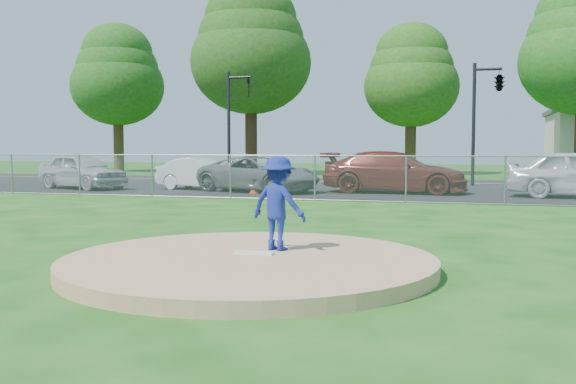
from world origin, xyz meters
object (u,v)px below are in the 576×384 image
(parked_car_white, at_px, (204,174))
(parked_car_darkred, at_px, (395,172))
(traffic_signal_center, at_px, (497,84))
(parked_car_gray, at_px, (259,174))
(tree_far_left, at_px, (117,74))
(tree_left, at_px, (251,47))
(pitcher, at_px, (278,203))
(parked_car_silver, at_px, (82,171))
(traffic_signal_left, at_px, (233,116))
(tree_center, at_px, (411,75))
(traffic_cone, at_px, (255,184))

(parked_car_white, xyz_separation_m, parked_car_darkred, (7.85, 0.42, 0.14))
(traffic_signal_center, relative_size, parked_car_gray, 1.11)
(tree_far_left, height_order, tree_left, tree_left)
(pitcher, xyz_separation_m, parked_car_silver, (-13.21, 14.40, -0.15))
(tree_far_left, relative_size, parked_car_white, 2.66)
(traffic_signal_center, relative_size, parked_car_white, 1.39)
(parked_car_darkred, bearing_deg, parked_car_gray, 102.70)
(traffic_signal_left, relative_size, parked_car_white, 1.39)
(traffic_signal_center, bearing_deg, parked_car_darkred, -124.51)
(parked_car_darkred, bearing_deg, tree_center, 5.75)
(tree_center, relative_size, parked_car_silver, 2.22)
(traffic_signal_center, height_order, parked_car_gray, traffic_signal_center)
(tree_far_left, relative_size, parked_car_gray, 2.13)
(parked_car_silver, height_order, parked_car_darkred, parked_car_darkred)
(traffic_cone, height_order, parked_car_white, parked_car_white)
(parked_car_white, bearing_deg, parked_car_silver, 110.11)
(tree_center, height_order, traffic_signal_left, tree_center)
(tree_left, distance_m, traffic_signal_center, 17.84)
(tree_center, bearing_deg, pitcher, -87.89)
(tree_left, xyz_separation_m, traffic_signal_left, (2.24, -9.00, -4.88))
(pitcher, distance_m, traffic_cone, 14.67)
(parked_car_white, bearing_deg, pitcher, -141.77)
(parked_car_darkred, bearing_deg, tree_left, 39.39)
(tree_center, height_order, traffic_cone, tree_center)
(tree_far_left, height_order, traffic_signal_center, tree_far_left)
(pitcher, bearing_deg, traffic_signal_left, -49.95)
(parked_car_darkred, bearing_deg, parked_car_white, 95.23)
(traffic_signal_left, distance_m, parked_car_silver, 8.50)
(traffic_signal_left, relative_size, pitcher, 3.89)
(traffic_cone, distance_m, parked_car_white, 3.21)
(tree_center, xyz_separation_m, parked_car_gray, (-4.13, -18.59, -5.76))
(parked_car_white, bearing_deg, parked_car_darkred, -76.27)
(tree_left, relative_size, pitcher, 8.71)
(pitcher, xyz_separation_m, traffic_cone, (-5.18, 13.71, -0.53))
(traffic_signal_left, height_order, parked_car_gray, traffic_signal_left)
(tree_center, xyz_separation_m, pitcher, (1.23, -33.31, -5.55))
(tree_left, height_order, traffic_cone, tree_left)
(pitcher, bearing_deg, parked_car_silver, -30.28)
(traffic_signal_left, xyz_separation_m, parked_car_white, (1.02, -6.04, -2.69))
(tree_center, relative_size, parked_car_darkred, 1.77)
(pitcher, relative_size, parked_car_darkred, 0.26)
(traffic_cone, xyz_separation_m, parked_car_gray, (-0.18, 1.01, 0.32))
(tree_left, distance_m, traffic_signal_left, 10.48)
(tree_far_left, distance_m, parked_car_silver, 21.02)
(tree_far_left, bearing_deg, parked_car_gray, -46.19)
(traffic_signal_center, bearing_deg, parked_car_white, -152.73)
(tree_center, distance_m, parked_car_white, 20.11)
(parked_car_gray, xyz_separation_m, parked_car_darkred, (5.23, 0.97, 0.11))
(parked_car_silver, bearing_deg, parked_car_white, -60.16)
(parked_car_gray, bearing_deg, parked_car_darkred, -60.83)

